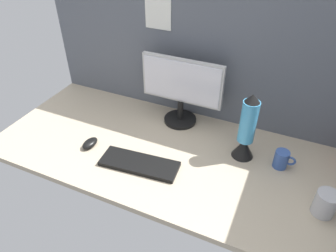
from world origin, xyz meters
The scene contains 8 objects.
ground_plane centered at (0.00, 0.00, -1.50)cm, with size 180.00×80.00×3.00cm, color tan.
cubicle_wall_back centered at (-0.03, 37.50, 38.56)cm, with size 180.00×5.50×77.07cm.
monitor centered at (-6.13, 25.12, 20.77)cm, with size 44.30×18.00×37.10cm.
keyboard centered at (-9.85, -16.68, 1.00)cm, with size 37.00×13.00×2.00cm, color black.
mouse centered at (-39.37, -14.44, 1.70)cm, with size 5.60×9.60×3.40cm, color black.
mug_ceramic_blue centered at (50.50, 9.65, 4.47)cm, with size 9.73×6.47×8.88cm.
mug_steel centered at (69.62, -10.52, 5.35)cm, with size 8.75×8.75×10.69cm.
lava_lamp centered at (32.56, 10.19, 14.44)cm, with size 10.52×10.52×34.43cm.
Camera 1 is at (46.01, -107.95, 101.68)cm, focal length 33.12 mm.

